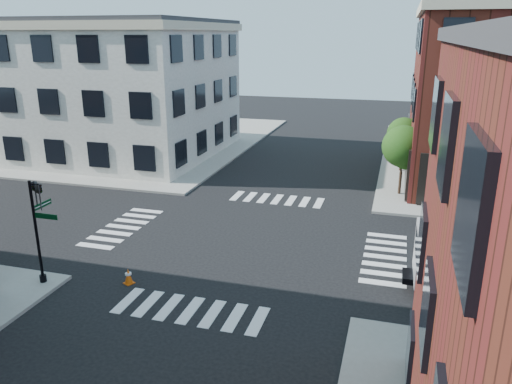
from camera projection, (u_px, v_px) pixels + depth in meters
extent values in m
plane|color=black|center=(245.00, 241.00, 25.57)|extent=(120.00, 120.00, 0.00)
cube|color=gray|center=(108.00, 138.00, 50.32)|extent=(30.00, 30.00, 0.15)
cube|color=beige|center=(91.00, 89.00, 43.57)|extent=(22.00, 16.00, 11.00)
cylinder|color=black|center=(400.00, 183.00, 32.48)|extent=(0.18, 0.18, 1.47)
cylinder|color=black|center=(401.00, 172.00, 32.26)|extent=(0.12, 0.12, 1.47)
sphere|color=#183A10|center=(403.00, 146.00, 31.75)|extent=(2.69, 2.69, 2.69)
sphere|color=#183A10|center=(407.00, 155.00, 31.76)|extent=(1.85, 1.85, 1.85)
cylinder|color=black|center=(401.00, 162.00, 37.99)|extent=(0.18, 0.18, 1.33)
cylinder|color=black|center=(402.00, 153.00, 37.79)|extent=(0.12, 0.12, 1.33)
sphere|color=#183A10|center=(403.00, 134.00, 37.33)|extent=(2.43, 2.43, 2.43)
sphere|color=#183A10|center=(406.00, 141.00, 37.32)|extent=(1.67, 1.67, 1.67)
cylinder|color=black|center=(37.00, 234.00, 20.45)|extent=(0.12, 0.12, 4.60)
cylinder|color=black|center=(43.00, 278.00, 21.05)|extent=(0.28, 0.28, 0.30)
cube|color=#053819|center=(46.00, 216.00, 20.04)|extent=(1.10, 0.03, 0.22)
cube|color=#053819|center=(42.00, 205.00, 20.62)|extent=(0.03, 1.10, 0.22)
imported|color=black|center=(41.00, 197.00, 19.96)|extent=(0.22, 0.18, 1.10)
imported|color=black|center=(35.00, 195.00, 20.31)|extent=(0.18, 0.22, 1.10)
cube|color=#B7B6B9|center=(443.00, 255.00, 20.05)|extent=(2.17, 2.59, 2.14)
cube|color=black|center=(418.00, 244.00, 20.20)|extent=(0.13, 2.03, 0.96)
cylinder|color=black|center=(442.00, 293.00, 19.36)|extent=(1.07, 0.39, 1.07)
cylinder|color=black|center=(438.00, 268.00, 21.42)|extent=(1.07, 0.39, 1.07)
cube|color=#DF5609|center=(129.00, 283.00, 21.24)|extent=(0.50, 0.50, 0.04)
cone|color=#DF5609|center=(128.00, 276.00, 21.14)|extent=(0.47, 0.47, 0.70)
cylinder|color=white|center=(128.00, 274.00, 21.11)|extent=(0.27, 0.27, 0.08)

